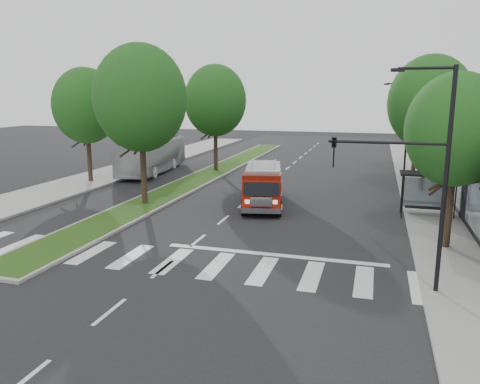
{
  "coord_description": "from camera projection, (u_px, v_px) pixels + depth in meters",
  "views": [
    {
      "loc": [
        8.14,
        -20.53,
        7.05
      ],
      "look_at": [
        1.13,
        3.54,
        1.8
      ],
      "focal_mm": 35.0,
      "sensor_mm": 36.0,
      "label": 1
    }
  ],
  "objects": [
    {
      "name": "streetlight_right_near",
      "position": [
        419.0,
        165.0,
        16.09
      ],
      "size": [
        4.08,
        0.22,
        8.0
      ],
      "color": "black",
      "rests_on": "ground"
    },
    {
      "name": "tree_right_far",
      "position": [
        418.0,
        108.0,
        41.17
      ],
      "size": [
        5.0,
        5.0,
        8.73
      ],
      "color": "black",
      "rests_on": "ground"
    },
    {
      "name": "fire_engine",
      "position": [
        263.0,
        185.0,
        30.23
      ],
      "size": [
        3.8,
        7.95,
        2.65
      ],
      "rotation": [
        0.0,
        0.0,
        0.21
      ],
      "color": "#650E05",
      "rests_on": "ground"
    },
    {
      "name": "tree_median_near",
      "position": [
        140.0,
        98.0,
        28.85
      ],
      "size": [
        5.8,
        5.8,
        10.16
      ],
      "color": "black",
      "rests_on": "ground"
    },
    {
      "name": "sidewalk_right",
      "position": [
        445.0,
        209.0,
        28.92
      ],
      "size": [
        5.0,
        80.0,
        0.15
      ],
      "primitive_type": "cube",
      "color": "gray",
      "rests_on": "ground"
    },
    {
      "name": "ground",
      "position": [
        198.0,
        241.0,
        22.97
      ],
      "size": [
        140.0,
        140.0,
        0.0
      ],
      "primitive_type": "plane",
      "color": "black",
      "rests_on": "ground"
    },
    {
      "name": "city_bus",
      "position": [
        153.0,
        155.0,
        42.85
      ],
      "size": [
        3.91,
        11.71,
        3.2
      ],
      "primitive_type": "imported",
      "rotation": [
        0.0,
        0.0,
        0.11
      ],
      "color": "#BCBCC1",
      "rests_on": "ground"
    },
    {
      "name": "tree_left_mid",
      "position": [
        86.0,
        106.0,
        36.81
      ],
      "size": [
        5.2,
        5.2,
        9.16
      ],
      "color": "black",
      "rests_on": "ground"
    },
    {
      "name": "tree_median_far",
      "position": [
        215.0,
        101.0,
        42.07
      ],
      "size": [
        5.6,
        5.6,
        9.72
      ],
      "color": "black",
      "rests_on": "ground"
    },
    {
      "name": "bus_shelter",
      "position": [
        428.0,
        182.0,
        27.14
      ],
      "size": [
        3.2,
        1.6,
        2.61
      ],
      "color": "black",
      "rests_on": "ground"
    },
    {
      "name": "tree_right_near",
      "position": [
        456.0,
        130.0,
        20.57
      ],
      "size": [
        4.4,
        4.4,
        8.05
      ],
      "color": "black",
      "rests_on": "ground"
    },
    {
      "name": "sidewalk_left",
      "position": [
        70.0,
        186.0,
        36.32
      ],
      "size": [
        5.0,
        80.0,
        0.15
      ],
      "primitive_type": "cube",
      "color": "gray",
      "rests_on": "ground"
    },
    {
      "name": "median",
      "position": [
        209.0,
        174.0,
        41.51
      ],
      "size": [
        3.0,
        50.0,
        0.15
      ],
      "color": "gray",
      "rests_on": "ground"
    },
    {
      "name": "tree_right_mid",
      "position": [
        430.0,
        103.0,
        31.64
      ],
      "size": [
        5.6,
        5.6,
        9.72
      ],
      "color": "black",
      "rests_on": "ground"
    },
    {
      "name": "streetlight_right_far",
      "position": [
        405.0,
        127.0,
        38.01
      ],
      "size": [
        2.11,
        0.2,
        8.0
      ],
      "color": "black",
      "rests_on": "ground"
    }
  ]
}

